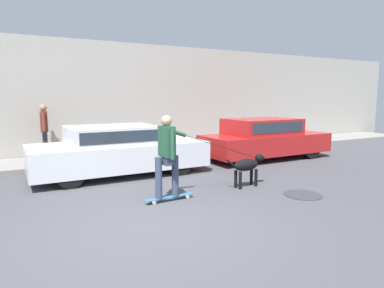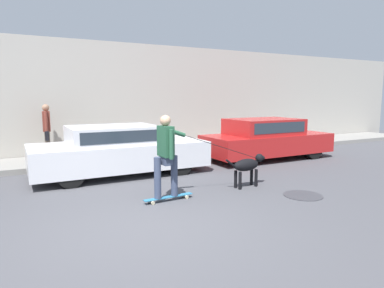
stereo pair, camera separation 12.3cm
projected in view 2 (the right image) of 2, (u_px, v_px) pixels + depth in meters
name	position (u px, v px, depth m)	size (l,w,h in m)	color
ground_plane	(144.00, 226.00, 5.36)	(36.00, 36.00, 0.00)	#47474C
back_wall	(71.00, 99.00, 11.20)	(32.00, 0.30, 3.86)	#ADA89E
sidewalk_curb	(79.00, 160.00, 10.46)	(30.00, 1.93, 0.16)	gray
parked_car_1	(119.00, 151.00, 8.86)	(4.41, 1.84, 1.28)	black
parked_car_2	(266.00, 139.00, 11.10)	(4.26, 1.76, 1.31)	black
dog	(248.00, 166.00, 7.64)	(1.11, 0.33, 0.72)	black
skateboarder	(167.00, 153.00, 6.53)	(2.86, 0.55, 1.67)	beige
pedestrian_with_bag	(47.00, 129.00, 10.31)	(0.25, 0.73, 1.64)	brown
manhole_cover	(303.00, 195.00, 7.01)	(0.78, 0.78, 0.01)	#38383D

